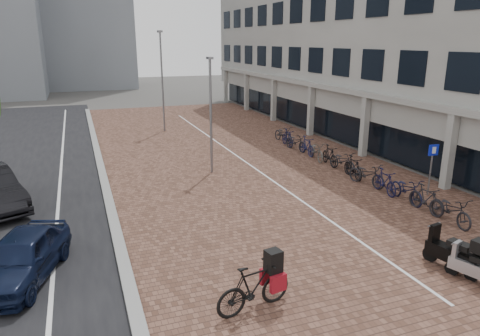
# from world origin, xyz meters

# --- Properties ---
(ground) EXTENTS (140.00, 140.00, 0.00)m
(ground) POSITION_xyz_m (0.00, 0.00, 0.00)
(ground) COLOR #474442
(ground) RESTS_ON ground
(plaza_brick) EXTENTS (14.50, 42.00, 0.04)m
(plaza_brick) POSITION_xyz_m (2.00, 12.00, 0.01)
(plaza_brick) COLOR brown
(plaza_brick) RESTS_ON ground
(street_asphalt) EXTENTS (8.00, 50.00, 0.03)m
(street_asphalt) POSITION_xyz_m (-9.00, 12.00, 0.01)
(street_asphalt) COLOR black
(street_asphalt) RESTS_ON ground
(curb) EXTENTS (0.35, 42.00, 0.14)m
(curb) POSITION_xyz_m (-5.10, 12.00, 0.07)
(curb) COLOR gray
(curb) RESTS_ON ground
(lane_line) EXTENTS (0.12, 44.00, 0.00)m
(lane_line) POSITION_xyz_m (-7.00, 12.00, 0.02)
(lane_line) COLOR white
(lane_line) RESTS_ON street_asphalt
(parking_line) EXTENTS (0.10, 30.00, 0.00)m
(parking_line) POSITION_xyz_m (2.20, 12.00, 0.04)
(parking_line) COLOR white
(parking_line) RESTS_ON plaza_brick
(office_building) EXTENTS (8.40, 40.00, 15.00)m
(office_building) POSITION_xyz_m (12.97, 16.00, 8.44)
(office_building) COLOR #9F9F9A
(office_building) RESTS_ON ground
(car_navy) EXTENTS (2.74, 4.20, 1.33)m
(car_navy) POSITION_xyz_m (-7.71, 2.09, 0.66)
(car_navy) COLOR black
(car_navy) RESTS_ON ground
(hero_bike) EXTENTS (2.10, 0.95, 1.43)m
(hero_bike) POSITION_xyz_m (-2.40, -1.41, 0.64)
(hero_bike) COLOR black
(hero_bike) RESTS_ON ground
(scooter_mid) EXTENTS (0.90, 1.85, 1.22)m
(scooter_mid) POSITION_xyz_m (3.50, -1.61, 0.61)
(scooter_mid) COLOR black
(scooter_mid) RESTS_ON ground
(scooter_back) EXTENTS (0.93, 1.59, 1.05)m
(scooter_back) POSITION_xyz_m (3.54, -2.32, 0.52)
(scooter_back) COLOR #A5A5AA
(scooter_back) RESTS_ON ground
(parking_sign) EXTENTS (0.46, 0.10, 2.19)m
(parking_sign) POSITION_xyz_m (7.50, 3.59, 1.45)
(parking_sign) COLOR slate
(parking_sign) RESTS_ON ground
(lamp_near) EXTENTS (0.12, 0.12, 5.48)m
(lamp_near) POSITION_xyz_m (-0.03, 9.88, 2.74)
(lamp_near) COLOR gray
(lamp_near) RESTS_ON ground
(lamp_far) EXTENTS (0.12, 0.12, 6.83)m
(lamp_far) POSITION_xyz_m (-0.23, 20.87, 3.41)
(lamp_far) COLOR slate
(lamp_far) RESTS_ON ground
(bike_row) EXTENTS (1.32, 15.83, 1.05)m
(bike_row) POSITION_xyz_m (6.02, 7.90, 0.52)
(bike_row) COLOR black
(bike_row) RESTS_ON ground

